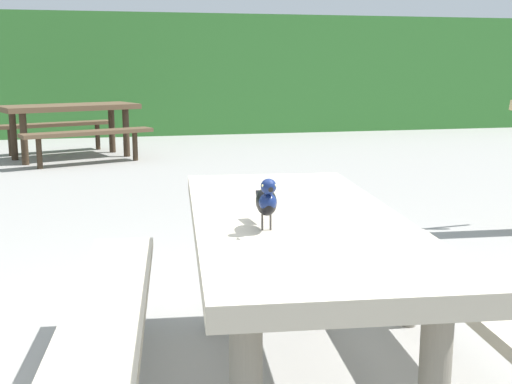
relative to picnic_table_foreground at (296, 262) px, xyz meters
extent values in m
cube|color=#387A33|center=(-0.12, 10.29, 0.53)|extent=(28.00, 1.32, 2.18)
cube|color=#B2A893|center=(0.00, 0.00, 0.15)|extent=(0.94, 1.87, 0.07)
cylinder|color=slate|center=(-0.19, 0.73, -0.22)|extent=(0.09, 0.09, 0.67)
cylinder|color=slate|center=(0.34, 0.67, -0.22)|extent=(0.09, 0.09, 0.67)
cube|color=#B2A893|center=(-0.70, 0.07, -0.14)|extent=(0.46, 1.73, 0.05)
cylinder|color=slate|center=(-0.63, 0.71, -0.36)|extent=(0.07, 0.07, 0.39)
cube|color=#B2A893|center=(0.70, -0.07, -0.14)|extent=(0.46, 1.73, 0.05)
cylinder|color=slate|center=(0.76, 0.56, -0.36)|extent=(0.07, 0.07, 0.39)
ellipsoid|color=black|center=(-0.16, -0.20, 0.28)|extent=(0.09, 0.16, 0.09)
ellipsoid|color=navy|center=(-0.17, -0.24, 0.29)|extent=(0.07, 0.07, 0.06)
sphere|color=navy|center=(-0.17, -0.26, 0.34)|extent=(0.05, 0.05, 0.05)
sphere|color=#EAE08C|center=(-0.15, -0.27, 0.35)|extent=(0.01, 0.01, 0.01)
sphere|color=#EAE08C|center=(-0.19, -0.27, 0.35)|extent=(0.01, 0.01, 0.01)
cone|color=black|center=(-0.18, -0.30, 0.34)|extent=(0.02, 0.03, 0.02)
cube|color=black|center=(-0.15, -0.08, 0.27)|extent=(0.05, 0.10, 0.04)
cylinder|color=#47423D|center=(-0.15, -0.21, 0.21)|extent=(0.01, 0.01, 0.05)
cylinder|color=#47423D|center=(-0.18, -0.20, 0.21)|extent=(0.01, 0.01, 0.05)
cube|color=brown|center=(-1.13, 7.07, 0.15)|extent=(1.95, 1.35, 0.07)
cylinder|color=#382B1D|center=(-0.38, 7.07, -0.22)|extent=(0.09, 0.09, 0.67)
cylinder|color=#382B1D|center=(-0.57, 7.57, -0.22)|extent=(0.09, 0.09, 0.67)
cylinder|color=#382B1D|center=(-1.69, 6.57, -0.22)|extent=(0.09, 0.09, 0.67)
cylinder|color=#382B1D|center=(-1.88, 7.07, -0.22)|extent=(0.09, 0.09, 0.67)
cube|color=brown|center=(-0.88, 6.42, -0.14)|extent=(1.70, 0.87, 0.05)
cylinder|color=#382B1D|center=(-0.28, 6.65, -0.36)|extent=(0.07, 0.07, 0.39)
cylinder|color=#382B1D|center=(-1.48, 6.19, -0.36)|extent=(0.07, 0.07, 0.39)
cube|color=brown|center=(-1.38, 7.73, -0.14)|extent=(1.70, 0.87, 0.05)
cylinder|color=#382B1D|center=(-0.78, 7.95, -0.36)|extent=(0.07, 0.07, 0.39)
cylinder|color=#382B1D|center=(-1.98, 7.50, -0.36)|extent=(0.07, 0.07, 0.39)
camera|label=1|loc=(-0.68, -2.26, 0.73)|focal=45.76mm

